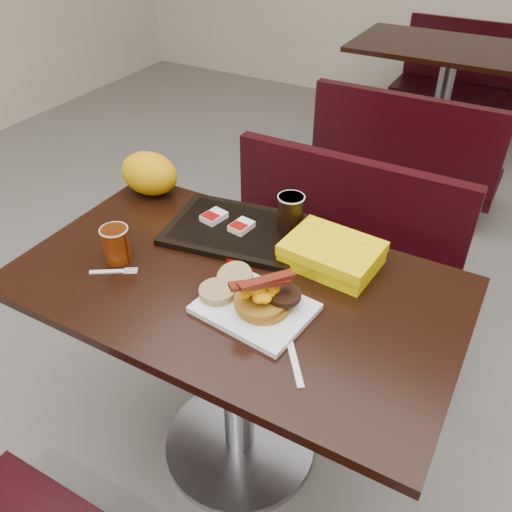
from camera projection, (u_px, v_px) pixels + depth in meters
The scene contains 24 objects.
floor at pixel (240, 445), 1.88m from camera, with size 6.00×7.00×0.01m, color slate.
table_near at pixel (238, 374), 1.66m from camera, with size 1.20×0.70×0.75m, color black, non-canonical shape.
bench_near_n at pixel (326, 260), 2.16m from camera, with size 1.00×0.46×0.72m, color black, non-canonical shape.
table_far at pixel (441, 106), 3.48m from camera, with size 1.20×0.70×0.75m, color black, non-canonical shape.
bench_far_s at pixel (410, 148), 3.00m from camera, with size 1.00×0.46×0.72m, color black, non-canonical shape.
bench_far_n at pixel (463, 77), 3.98m from camera, with size 1.00×0.46×0.72m, color black, non-canonical shape.
platter at pixel (255, 308), 1.34m from camera, with size 0.27×0.21×0.02m, color white.
pancake_stack at pixel (263, 303), 1.32m from camera, with size 0.14×0.14×0.03m, color #976919.
sausage_patty at pixel (284, 295), 1.31m from camera, with size 0.09×0.09×0.01m, color black.
scrambled_eggs at pixel (257, 289), 1.30m from camera, with size 0.09×0.08×0.05m, color #FFB205.
bacon_strips at pixel (260, 282), 1.27m from camera, with size 0.15×0.07×0.01m, color #3F0D04, non-canonical shape.
muffin_bottom at pixel (217, 292), 1.36m from camera, with size 0.09×0.09×0.02m, color #A28A55.
muffin_top at pixel (235, 278), 1.38m from camera, with size 0.09×0.09×0.02m, color #A28A55.
coffee_cup_near at pixel (116, 244), 1.48m from camera, with size 0.07×0.07×0.10m, color #933305.
fork at pixel (107, 272), 1.46m from camera, with size 0.13×0.02×0.00m, color white, non-canonical shape.
knife at pixel (293, 356), 1.21m from camera, with size 0.19×0.02×0.00m, color white.
condiment_syrup at pixel (206, 247), 1.55m from camera, with size 0.04×0.03×0.01m, color #BD5108.
condiment_ketchup at pixel (232, 258), 1.51m from camera, with size 0.04×0.03×0.01m, color #8C0504.
tray at pixel (237, 230), 1.62m from camera, with size 0.41×0.29×0.02m, color black.
hashbrown_sleeve_left at pixel (214, 217), 1.64m from camera, with size 0.05×0.07×0.02m, color silver.
hashbrown_sleeve_right at pixel (241, 226), 1.60m from camera, with size 0.05×0.07×0.02m, color silver.
coffee_cup_far at pixel (291, 212), 1.58m from camera, with size 0.08×0.08×0.10m, color black.
clamshell at pixel (332, 254), 1.48m from camera, with size 0.25×0.19×0.07m, color yellow.
paper_bag at pixel (149, 173), 1.78m from camera, with size 0.20×0.15×0.14m, color orange.
Camera 1 is at (0.59, -0.94, 1.66)m, focal length 37.34 mm.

